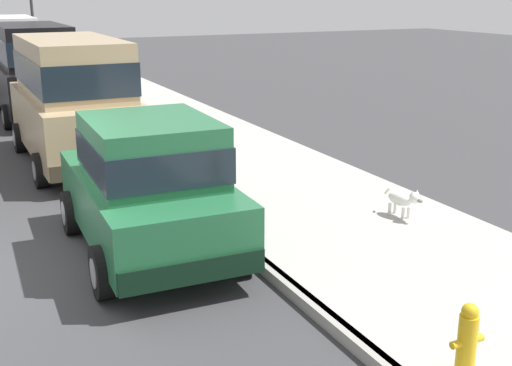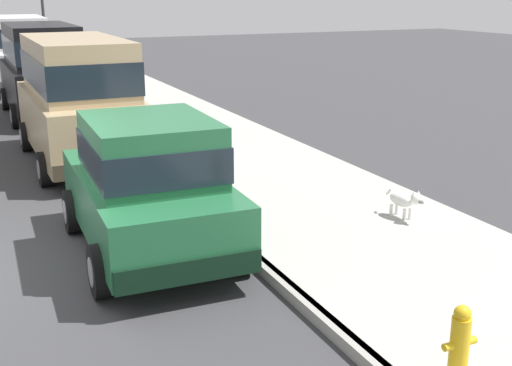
# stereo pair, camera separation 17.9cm
# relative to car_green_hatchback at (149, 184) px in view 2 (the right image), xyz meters

# --- Properties ---
(curb) EXTENTS (0.16, 64.00, 0.14)m
(curb) POSITION_rel_car_green_hatchback_xyz_m (1.10, 0.08, -0.91)
(curb) COLOR gray
(curb) RESTS_ON ground
(sidewalk) EXTENTS (3.60, 64.00, 0.14)m
(sidewalk) POSITION_rel_car_green_hatchback_xyz_m (2.90, 0.08, -0.91)
(sidewalk) COLOR #A8A59E
(sidewalk) RESTS_ON ground
(car_green_hatchback) EXTENTS (2.03, 3.85, 1.88)m
(car_green_hatchback) POSITION_rel_car_green_hatchback_xyz_m (0.00, 0.00, 0.00)
(car_green_hatchback) COLOR #23663D
(car_green_hatchback) RESTS_ON ground
(car_tan_van) EXTENTS (2.16, 4.91, 2.52)m
(car_tan_van) POSITION_rel_car_green_hatchback_xyz_m (0.05, 5.35, 0.42)
(car_tan_van) COLOR tan
(car_tan_van) RESTS_ON ground
(car_black_van) EXTENTS (2.16, 4.91, 2.52)m
(car_black_van) POSITION_rel_car_green_hatchback_xyz_m (0.04, 10.99, 0.42)
(car_black_van) COLOR black
(car_black_van) RESTS_ON ground
(car_white_van) EXTENTS (2.20, 4.93, 2.52)m
(car_white_van) POSITION_rel_car_green_hatchback_xyz_m (-0.02, 16.63, 0.42)
(car_white_van) COLOR white
(car_white_van) RESTS_ON ground
(dog_white) EXTENTS (0.27, 0.75, 0.49)m
(dog_white) POSITION_rel_car_green_hatchback_xyz_m (3.71, -0.59, -0.55)
(dog_white) COLOR white
(dog_white) RESTS_ON sidewalk
(fire_hydrant) EXTENTS (0.34, 0.24, 0.72)m
(fire_hydrant) POSITION_rel_car_green_hatchback_xyz_m (1.55, -4.25, -0.50)
(fire_hydrant) COLOR gold
(fire_hydrant) RESTS_ON sidewalk
(street_lamp) EXTENTS (0.36, 0.36, 4.42)m
(street_lamp) POSITION_rel_car_green_hatchback_xyz_m (1.45, 21.38, 1.93)
(street_lamp) COLOR #2D2D33
(street_lamp) RESTS_ON sidewalk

